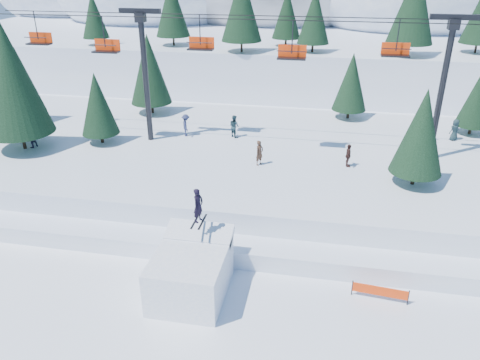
% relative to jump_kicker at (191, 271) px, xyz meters
% --- Properties ---
extents(ground, '(160.00, 160.00, 0.00)m').
position_rel_jump_kicker_xyz_m(ground, '(1.12, -2.62, -1.36)').
color(ground, white).
rests_on(ground, ground).
extents(mid_shelf, '(70.00, 22.00, 2.50)m').
position_rel_jump_kicker_xyz_m(mid_shelf, '(1.12, 15.38, -0.11)').
color(mid_shelf, white).
rests_on(mid_shelf, ground).
extents(berm, '(70.00, 6.00, 1.10)m').
position_rel_jump_kicker_xyz_m(berm, '(1.12, 5.38, -0.81)').
color(berm, white).
rests_on(berm, ground).
extents(jump_kicker, '(3.65, 4.97, 5.41)m').
position_rel_jump_kicker_xyz_m(jump_kicker, '(0.00, 0.00, 0.00)').
color(jump_kicker, white).
rests_on(jump_kicker, ground).
extents(chairlift, '(46.00, 3.21, 10.28)m').
position_rel_jump_kicker_xyz_m(chairlift, '(2.26, 15.43, 7.97)').
color(chairlift, black).
rests_on(chairlift, mid_shelf).
extents(conifer_stand, '(63.04, 17.47, 9.84)m').
position_rel_jump_kicker_xyz_m(conifer_stand, '(2.34, 15.16, 5.58)').
color(conifer_stand, black).
rests_on(conifer_stand, mid_shelf).
extents(distant_skiers, '(34.19, 9.01, 1.87)m').
position_rel_jump_kicker_xyz_m(distant_skiers, '(-0.77, 15.70, 2.05)').
color(distant_skiers, '#252B4E').
rests_on(distant_skiers, mid_shelf).
extents(banner_near, '(2.85, 0.34, 0.90)m').
position_rel_jump_kicker_xyz_m(banner_near, '(9.72, 1.21, -0.81)').
color(banner_near, black).
rests_on(banner_near, ground).
extents(banner_far, '(2.85, 0.34, 0.90)m').
position_rel_jump_kicker_xyz_m(banner_far, '(11.73, 3.48, -0.81)').
color(banner_far, black).
rests_on(banner_far, ground).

